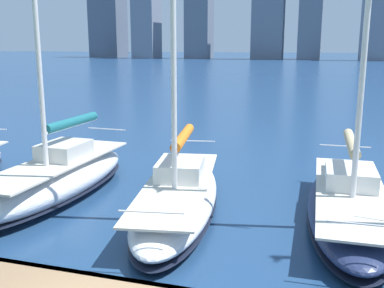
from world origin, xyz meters
TOP-DOWN VIEW (x-y plane):
  - city_skyline at (1.06, -160.19)m, footprint 176.22×21.27m
  - sailboat_tan at (-4.35, -7.33)m, footprint 2.58×8.52m
  - sailboat_orange at (0.69, -6.46)m, footprint 3.64×8.60m
  - sailboat_teal at (5.09, -6.75)m, footprint 2.44×7.83m

SIDE VIEW (x-z plane):
  - sailboat_tan at x=-4.35m, z-range -4.84..6.04m
  - sailboat_orange at x=0.69m, z-range -5.78..7.09m
  - sailboat_teal at x=5.09m, z-range -5.26..6.76m
  - city_skyline at x=1.06m, z-range -8.51..44.33m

